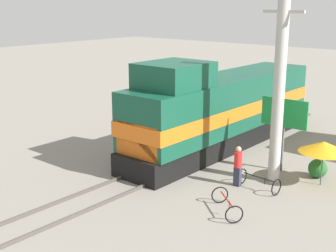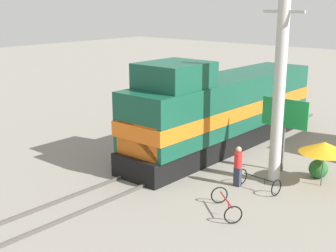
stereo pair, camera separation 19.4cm
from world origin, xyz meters
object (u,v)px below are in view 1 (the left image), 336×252
Objects in this scene: utility_pole at (279,88)px; bicycle at (259,181)px; locomotive at (220,110)px; person_bystander at (238,164)px; vendor_umbrella at (324,147)px; billboard_sign at (284,117)px; bicycle_spare at (227,204)px.

utility_pole reaches higher than bicycle.
bicycle is at bearing -92.33° from utility_pole.
locomotive is 7.81× the size of bicycle.
locomotive reaches higher than person_bystander.
billboard_sign is at bearing 166.10° from vendor_umbrella.
locomotive reaches higher than billboard_sign.
utility_pole reaches higher than billboard_sign.
bicycle is at bearing 43.62° from bicycle_spare.
vendor_umbrella is 1.13× the size of bicycle_spare.
person_bystander is at bearing 107.81° from bicycle.
vendor_umbrella reaches higher than person_bystander.
utility_pole is at bearing 2.66° from bicycle.
vendor_umbrella is 1.18× the size of person_bystander.
billboard_sign is at bearing -14.18° from locomotive.
vendor_umbrella is at bearing -13.90° from billboard_sign.
billboard_sign is (-2.15, 0.53, 0.85)m from vendor_umbrella.
vendor_umbrella is at bearing -34.47° from bicycle.
billboard_sign is 3.52m from bicycle.
billboard_sign is 1.87× the size of bicycle.
bicycle is 0.99× the size of bicycle_spare.
bicycle is (0.91, 0.21, -0.60)m from person_bystander.
person_bystander is (-0.55, -2.92, -1.61)m from billboard_sign.
billboard_sign is at bearing 45.25° from bicycle_spare.
vendor_umbrella is (6.35, -1.59, -0.36)m from locomotive.
locomotive is 1.73× the size of utility_pole.
locomotive reaches higher than bicycle.
locomotive is 5.66m from utility_pole.
billboard_sign is 1.94× the size of person_bystander.
vendor_umbrella reaches higher than bicycle_spare.
billboard_sign is 5.92m from bicycle_spare.
vendor_umbrella is 5.35m from bicycle_spare.
person_bystander is (-0.96, -1.43, -3.20)m from utility_pole.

